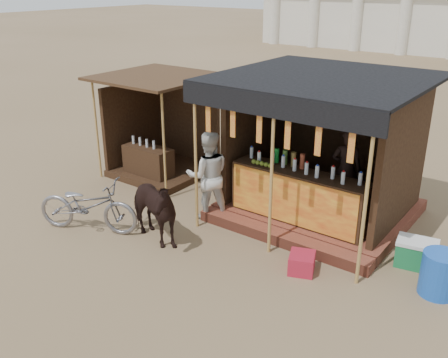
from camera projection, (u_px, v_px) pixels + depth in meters
ground at (165, 272)px, 8.04m from camera, size 120.00×120.00×0.00m
main_stall at (321, 167)px, 9.59m from camera, size 3.60×3.61×2.78m
secondary_stall at (158, 138)px, 11.87m from camera, size 2.40×2.40×2.38m
cow at (150, 209)px, 8.75m from camera, size 1.61×1.00×1.26m
motorbike at (88, 206)px, 9.18m from camera, size 2.04×1.39×1.02m
bystander at (208, 176)px, 9.57m from camera, size 1.07×1.07×1.75m
blue_barrel at (439, 274)px, 7.37m from camera, size 0.72×0.72×0.68m
red_crate at (302, 263)px, 8.01m from camera, size 0.53×0.55×0.31m
cooler at (416, 253)px, 8.14m from camera, size 0.71×0.55×0.46m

